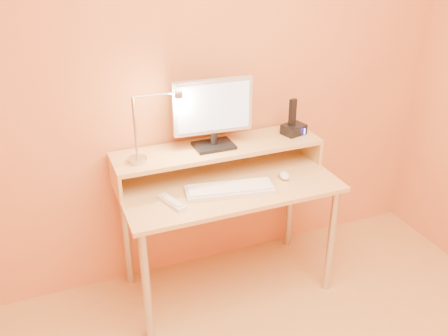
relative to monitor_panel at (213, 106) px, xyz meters
name	(u,v)px	position (x,y,z in m)	size (l,w,h in m)	color
wall_back	(207,74)	(0.03, 0.16, 0.13)	(3.00, 0.04, 2.50)	#DD8849
desk_leg_fl	(147,288)	(-0.52, -0.41, -0.77)	(0.04, 0.04, 0.69)	#BBBBBD
desk_leg_fr	(331,241)	(0.58, -0.41, -0.77)	(0.04, 0.04, 0.69)	#BBBBBD
desk_leg_bl	(126,236)	(-0.52, 0.09, -0.77)	(0.04, 0.04, 0.69)	#BBBBBD
desk_leg_br	(290,201)	(0.58, 0.09, -0.77)	(0.04, 0.04, 0.69)	#BBBBBD
desk_lower	(228,185)	(0.03, -0.16, -0.41)	(1.20, 0.60, 0.03)	#E4AB65
shelf_riser_left	(115,179)	(-0.56, -0.01, -0.33)	(0.02, 0.30, 0.14)	#E4AB65
shelf_riser_right	(308,145)	(0.62, -0.01, -0.33)	(0.02, 0.30, 0.14)	#E4AB65
desk_shelf	(218,148)	(0.03, -0.01, -0.25)	(1.20, 0.30, 0.03)	#E4AB65
monitor_foot	(214,145)	(0.00, -0.01, -0.23)	(0.22, 0.16, 0.02)	black
monitor_neck	(214,138)	(0.00, -0.01, -0.19)	(0.04, 0.04, 0.07)	black
monitor_panel	(213,106)	(0.00, 0.00, 0.00)	(0.44, 0.04, 0.30)	#B5B5B8
monitor_back	(211,105)	(0.00, 0.02, 0.00)	(0.40, 0.01, 0.26)	black
monitor_screen	(214,107)	(0.00, -0.02, 0.00)	(0.40, 0.00, 0.26)	#ACBAD1
lamp_base	(138,160)	(-0.44, -0.04, -0.23)	(0.10, 0.10, 0.03)	#BBBBBD
lamp_post	(135,128)	(-0.44, -0.04, -0.05)	(0.01, 0.01, 0.33)	#BBBBBD
lamp_arm	(156,95)	(-0.32, -0.04, 0.12)	(0.01, 0.01, 0.24)	#BBBBBD
lamp_head	(179,95)	(-0.20, -0.04, 0.10)	(0.04, 0.04, 0.03)	#BBBBBD
lamp_bulb	(179,98)	(-0.20, -0.04, 0.09)	(0.03, 0.03, 0.00)	#FFEAC6
phone_dock	(294,129)	(0.51, -0.01, -0.21)	(0.13, 0.10, 0.06)	black
phone_handset	(293,112)	(0.49, -0.01, -0.10)	(0.04, 0.03, 0.16)	black
phone_led	(305,131)	(0.55, -0.06, -0.21)	(0.01, 0.00, 0.04)	#2532FF
keyboard	(230,190)	(0.00, -0.25, -0.39)	(0.48, 0.15, 0.02)	silver
mouse	(284,175)	(0.34, -0.22, -0.38)	(0.06, 0.10, 0.03)	silver
remote_control	(172,202)	(-0.33, -0.26, -0.39)	(0.05, 0.19, 0.02)	silver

